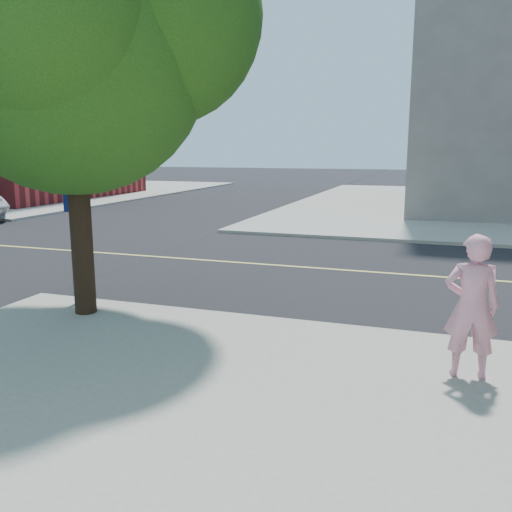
% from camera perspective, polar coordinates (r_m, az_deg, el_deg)
% --- Properties ---
extents(ground, '(140.00, 140.00, 0.00)m').
position_cam_1_polar(ground, '(11.11, -17.47, -4.73)').
color(ground, black).
rests_on(ground, ground).
extents(road_ew, '(140.00, 9.00, 0.01)m').
position_cam_1_polar(road_ew, '(14.86, -7.23, -0.32)').
color(road_ew, black).
rests_on(road_ew, ground).
extents(man_on_phone, '(0.70, 0.49, 1.82)m').
position_cam_1_polar(man_on_phone, '(7.28, 21.53, -4.91)').
color(man_on_phone, pink).
rests_on(man_on_phone, sidewalk_se).
extents(street_tree, '(5.64, 5.13, 7.48)m').
position_cam_1_polar(street_tree, '(9.84, -18.33, 22.39)').
color(street_tree, black).
rests_on(street_tree, sidewalk_se).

